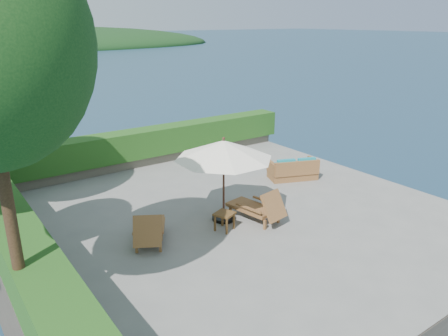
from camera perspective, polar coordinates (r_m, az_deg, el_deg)
ground at (r=12.56m, az=1.01°, el=-5.97°), size 12.00×12.00×0.00m
foundation at (r=13.29m, az=0.97°, el=-12.05°), size 12.00×12.00×3.00m
ocean at (r=14.09m, az=0.93°, el=-17.12°), size 600.00×600.00×0.00m
offshore_island at (r=152.73m, az=-24.16°, el=14.17°), size 126.00×57.60×12.60m
planter_wall_far at (r=17.02m, az=-10.25°, el=1.13°), size 12.00×0.60×0.36m
planter_wall_left at (r=10.55m, az=-24.89°, el=-11.97°), size 0.60×12.00×0.36m
hedge_far at (r=16.84m, az=-10.38°, el=3.31°), size 12.40×0.90×1.00m
hedge_left at (r=10.24m, az=-25.41°, el=-8.72°), size 0.90×12.40×1.00m
patio_umbrella at (r=11.49m, az=-0.05°, el=2.31°), size 3.43×3.43×2.37m
lounge_left at (r=10.98m, az=-9.73°, el=-7.84°), size 1.39×1.73×0.93m
lounge_right at (r=12.01m, az=4.52°, el=-5.12°), size 0.97×1.77×0.97m
side_table at (r=11.46m, az=0.07°, el=-6.28°), size 0.60×0.60×0.49m
wicker_loveseat at (r=15.31m, az=9.03°, el=-0.30°), size 1.83×1.38×0.80m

